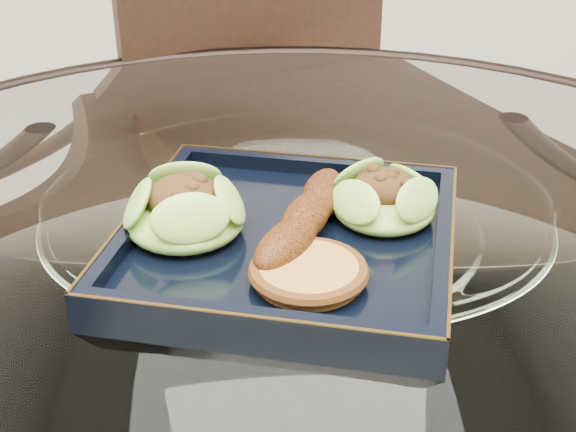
{
  "coord_description": "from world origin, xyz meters",
  "views": [
    {
      "loc": [
        -0.04,
        -0.6,
        1.12
      ],
      "look_at": [
        -0.01,
        -0.03,
        0.8
      ],
      "focal_mm": 50.0,
      "sensor_mm": 36.0,
      "label": 1
    }
  ],
  "objects": [
    {
      "name": "roasted_plantain",
      "position": [
        0.01,
        -0.02,
        0.8
      ],
      "size": [
        0.1,
        0.17,
        0.03
      ],
      "primitive_type": "ellipsoid",
      "rotation": [
        0.0,
        0.0,
        1.16
      ],
      "color": "#62290A",
      "rests_on": "navy_plate"
    },
    {
      "name": "lettuce_wrap_right",
      "position": [
        0.08,
        -0.0,
        0.8
      ],
      "size": [
        0.11,
        0.11,
        0.03
      ],
      "primitive_type": "ellipsoid",
      "rotation": [
        0.0,
        0.0,
        0.24
      ],
      "color": "#68A12E",
      "rests_on": "navy_plate"
    },
    {
      "name": "dining_table",
      "position": [
        -0.0,
        -0.0,
        0.6
      ],
      "size": [
        1.13,
        1.13,
        0.77
      ],
      "color": "white",
      "rests_on": "ground"
    },
    {
      "name": "crumb_patty",
      "position": [
        0.0,
        -0.1,
        0.79
      ],
      "size": [
        0.11,
        0.11,
        0.02
      ],
      "primitive_type": "cylinder",
      "rotation": [
        0.0,
        0.0,
        -0.43
      ],
      "color": "#C08540",
      "rests_on": "navy_plate"
    },
    {
      "name": "dining_chair",
      "position": [
        0.02,
        0.48,
        0.57
      ],
      "size": [
        0.57,
        0.57,
        1.02
      ],
      "rotation": [
        0.0,
        0.0,
        0.37
      ],
      "color": "black",
      "rests_on": "ground"
    },
    {
      "name": "lettuce_wrap_left",
      "position": [
        -0.09,
        -0.02,
        0.8
      ],
      "size": [
        0.13,
        0.13,
        0.04
      ],
      "primitive_type": "ellipsoid",
      "rotation": [
        0.0,
        0.0,
        -0.33
      ],
      "color": "#70AF32",
      "rests_on": "navy_plate"
    },
    {
      "name": "navy_plate",
      "position": [
        -0.01,
        -0.03,
        0.77
      ],
      "size": [
        0.33,
        0.33,
        0.02
      ],
      "primitive_type": "cube",
      "rotation": [
        0.0,
        0.0,
        -0.26
      ],
      "color": "black",
      "rests_on": "dining_table"
    }
  ]
}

